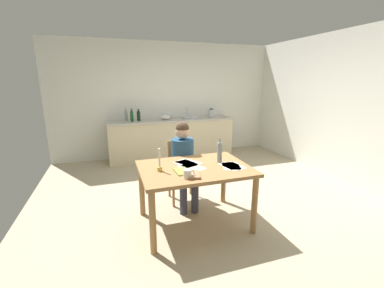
{
  "coord_description": "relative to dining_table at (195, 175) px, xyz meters",
  "views": [
    {
      "loc": [
        -1.35,
        -3.31,
        1.77
      ],
      "look_at": [
        -0.21,
        0.1,
        0.85
      ],
      "focal_mm": 23.69,
      "sensor_mm": 36.0,
      "label": 1
    }
  ],
  "objects": [
    {
      "name": "candlestick",
      "position": [
        -0.42,
        -0.01,
        0.18
      ],
      "size": [
        0.06,
        0.06,
        0.27
      ],
      "color": "gold",
      "rests_on": "dining_table"
    },
    {
      "name": "ground_plane",
      "position": [
        0.41,
        0.6,
        -0.67
      ],
      "size": [
        5.2,
        5.2,
        0.04
      ],
      "primitive_type": "cube",
      "color": "tan"
    },
    {
      "name": "chair_at_table",
      "position": [
        0.04,
        0.72,
        -0.15
      ],
      "size": [
        0.42,
        0.42,
        0.88
      ],
      "color": "#9E7042",
      "rests_on": "ground"
    },
    {
      "name": "wall_back",
      "position": [
        0.41,
        3.2,
        0.65
      ],
      "size": [
        5.2,
        0.12,
        2.6
      ],
      "primitive_type": "cube",
      "color": "silver",
      "rests_on": "ground"
    },
    {
      "name": "book_cookery",
      "position": [
        -0.19,
        -0.12,
        0.11
      ],
      "size": [
        0.17,
        0.24,
        0.02
      ],
      "primitive_type": "cube",
      "rotation": [
        0.0,
        0.0,
        0.06
      ],
      "color": "olive",
      "rests_on": "dining_table"
    },
    {
      "name": "paper_receipt",
      "position": [
        -0.04,
        -0.01,
        0.1
      ],
      "size": [
        0.31,
        0.36,
        0.0
      ],
      "primitive_type": "cube",
      "rotation": [
        0.0,
        0.0,
        0.42
      ],
      "color": "white",
      "rests_on": "dining_table"
    },
    {
      "name": "wine_glass_back_left",
      "position": [
        0.29,
        2.99,
        0.36
      ],
      "size": [
        0.07,
        0.07,
        0.15
      ],
      "color": "silver",
      "rests_on": "kitchen_counter"
    },
    {
      "name": "mixing_bowl",
      "position": [
        0.27,
        2.82,
        0.3
      ],
      "size": [
        0.21,
        0.21,
        0.09
      ],
      "primitive_type": "ellipsoid",
      "color": "white",
      "rests_on": "kitchen_counter"
    },
    {
      "name": "kitchen_counter",
      "position": [
        0.41,
        2.84,
        -0.2
      ],
      "size": [
        2.84,
        0.64,
        0.9
      ],
      "color": "beige",
      "rests_on": "ground"
    },
    {
      "name": "paper_letter",
      "position": [
        0.43,
        -0.1,
        0.1
      ],
      "size": [
        0.28,
        0.34,
        0.0
      ],
      "primitive_type": "cube",
      "rotation": [
        0.0,
        0.0,
        -0.28
      ],
      "color": "white",
      "rests_on": "dining_table"
    },
    {
      "name": "paper_bill",
      "position": [
        0.45,
        -0.11,
        0.1
      ],
      "size": [
        0.27,
        0.34,
        0.0
      ],
      "primitive_type": "cube",
      "rotation": [
        0.0,
        0.0,
        0.23
      ],
      "color": "white",
      "rests_on": "dining_table"
    },
    {
      "name": "paper_notice",
      "position": [
        -0.06,
        0.15,
        0.1
      ],
      "size": [
        0.3,
        0.35,
        0.0
      ],
      "primitive_type": "cube",
      "rotation": [
        0.0,
        0.0,
        0.36
      ],
      "color": "white",
      "rests_on": "dining_table"
    },
    {
      "name": "bottle_wine_red",
      "position": [
        -0.31,
        2.82,
        0.36
      ],
      "size": [
        0.07,
        0.07,
        0.25
      ],
      "color": "black",
      "rests_on": "kitchen_counter"
    },
    {
      "name": "wine_glass_by_kettle",
      "position": [
        0.38,
        2.99,
        0.36
      ],
      "size": [
        0.07,
        0.07,
        0.15
      ],
      "color": "silver",
      "rests_on": "kitchen_counter"
    },
    {
      "name": "wine_glass_near_sink",
      "position": [
        0.47,
        2.99,
        0.36
      ],
      "size": [
        0.07,
        0.07,
        0.15
      ],
      "color": "silver",
      "rests_on": "kitchen_counter"
    },
    {
      "name": "dining_table",
      "position": [
        0.0,
        0.0,
        0.0
      ],
      "size": [
        1.31,
        0.95,
        0.75
      ],
      "color": "#9E7042",
      "rests_on": "ground"
    },
    {
      "name": "coffee_mug",
      "position": [
        -0.18,
        -0.31,
        0.15
      ],
      "size": [
        0.13,
        0.09,
        0.09
      ],
      "color": "white",
      "rests_on": "dining_table"
    },
    {
      "name": "wine_bottle_on_table",
      "position": [
        0.36,
        0.08,
        0.24
      ],
      "size": [
        0.06,
        0.06,
        0.31
      ],
      "color": "#8C999E",
      "rests_on": "dining_table"
    },
    {
      "name": "bottle_vinegar",
      "position": [
        -0.46,
        2.76,
        0.37
      ],
      "size": [
        0.07,
        0.07,
        0.27
      ],
      "color": "#194C23",
      "rests_on": "kitchen_counter"
    },
    {
      "name": "stovetop_kettle",
      "position": [
        1.39,
        2.84,
        0.35
      ],
      "size": [
        0.18,
        0.18,
        0.22
      ],
      "color": "#B7BABF",
      "rests_on": "kitchen_counter"
    },
    {
      "name": "wall_right",
      "position": [
        3.01,
        0.6,
        0.65
      ],
      "size": [
        0.12,
        5.2,
        2.6
      ],
      "primitive_type": "cube",
      "color": "silver",
      "rests_on": "ground"
    },
    {
      "name": "person_seated",
      "position": [
        0.03,
        0.57,
        0.03
      ],
      "size": [
        0.34,
        0.6,
        1.19
      ],
      "color": "navy",
      "rests_on": "ground"
    },
    {
      "name": "paper_envelope",
      "position": [
        -0.02,
        0.18,
        0.1
      ],
      "size": [
        0.33,
        0.36,
        0.0
      ],
      "primitive_type": "cube",
      "rotation": [
        0.0,
        0.0,
        0.56
      ],
      "color": "white",
      "rests_on": "dining_table"
    },
    {
      "name": "book_magazine",
      "position": [
        -0.1,
        -0.26,
        0.12
      ],
      "size": [
        0.18,
        0.27,
        0.03
      ],
      "primitive_type": "cube",
      "rotation": [
        0.0,
        0.0,
        -0.25
      ],
      "color": "#AE744E",
      "rests_on": "dining_table"
    },
    {
      "name": "bottle_oil",
      "position": [
        -0.57,
        2.91,
        0.37
      ],
      "size": [
        0.06,
        0.06,
        0.28
      ],
      "color": "#8C999E",
      "rests_on": "kitchen_counter"
    },
    {
      "name": "sink_unit",
      "position": [
        0.83,
        2.84,
        0.27
      ],
      "size": [
        0.36,
        0.36,
        0.24
      ],
      "color": "#B2B7BC",
      "rests_on": "kitchen_counter"
    }
  ]
}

